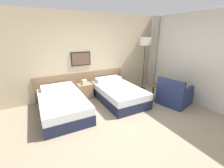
{
  "coord_description": "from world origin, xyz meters",
  "views": [
    {
      "loc": [
        -1.81,
        -2.58,
        2.06
      ],
      "look_at": [
        0.17,
        1.15,
        0.62
      ],
      "focal_mm": 24.0,
      "sensor_mm": 36.0,
      "label": 1
    }
  ],
  "objects_px": {
    "nightstand": "(85,90)",
    "armchair": "(174,96)",
    "bed_near_window": "(118,93)",
    "side_table": "(153,89)",
    "bed_near_door": "(63,105)",
    "floor_lamp": "(145,45)"
  },
  "relations": [
    {
      "from": "nightstand",
      "to": "bed_near_door",
      "type": "bearing_deg",
      "value": -140.27
    },
    {
      "from": "bed_near_window",
      "to": "nightstand",
      "type": "xyz_separation_m",
      "value": [
        -0.86,
        0.71,
        0.01
      ]
    },
    {
      "from": "nightstand",
      "to": "side_table",
      "type": "height_order",
      "value": "nightstand"
    },
    {
      "from": "bed_near_door",
      "to": "side_table",
      "type": "distance_m",
      "value": 2.77
    },
    {
      "from": "bed_near_door",
      "to": "side_table",
      "type": "bearing_deg",
      "value": -10.1
    },
    {
      "from": "armchair",
      "to": "bed_near_door",
      "type": "bearing_deg",
      "value": 57.76
    },
    {
      "from": "bed_near_window",
      "to": "floor_lamp",
      "type": "xyz_separation_m",
      "value": [
        1.39,
        0.5,
        1.42
      ]
    },
    {
      "from": "bed_near_door",
      "to": "floor_lamp",
      "type": "distance_m",
      "value": 3.45
    },
    {
      "from": "armchair",
      "to": "side_table",
      "type": "bearing_deg",
      "value": 20.73
    },
    {
      "from": "side_table",
      "to": "armchair",
      "type": "bearing_deg",
      "value": -55.03
    },
    {
      "from": "bed_near_door",
      "to": "floor_lamp",
      "type": "xyz_separation_m",
      "value": [
        3.1,
        0.5,
        1.42
      ]
    },
    {
      "from": "nightstand",
      "to": "floor_lamp",
      "type": "height_order",
      "value": "floor_lamp"
    },
    {
      "from": "bed_near_door",
      "to": "bed_near_window",
      "type": "xyz_separation_m",
      "value": [
        1.72,
        0.0,
        0.0
      ]
    },
    {
      "from": "bed_near_window",
      "to": "side_table",
      "type": "distance_m",
      "value": 1.12
    },
    {
      "from": "bed_near_door",
      "to": "side_table",
      "type": "height_order",
      "value": "bed_near_door"
    },
    {
      "from": "nightstand",
      "to": "armchair",
      "type": "height_order",
      "value": "armchair"
    },
    {
      "from": "floor_lamp",
      "to": "side_table",
      "type": "bearing_deg",
      "value": -111.01
    },
    {
      "from": "bed_near_window",
      "to": "armchair",
      "type": "distance_m",
      "value": 1.7
    },
    {
      "from": "side_table",
      "to": "armchair",
      "type": "height_order",
      "value": "armchair"
    },
    {
      "from": "bed_near_window",
      "to": "bed_near_door",
      "type": "bearing_deg",
      "value": 180.0
    },
    {
      "from": "bed_near_door",
      "to": "floor_lamp",
      "type": "relative_size",
      "value": 0.99
    },
    {
      "from": "bed_near_door",
      "to": "armchair",
      "type": "height_order",
      "value": "armchair"
    }
  ]
}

